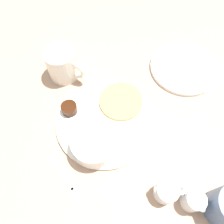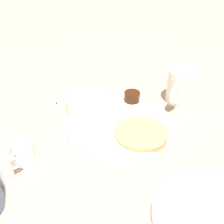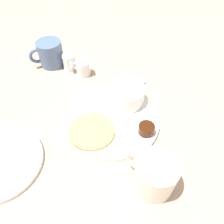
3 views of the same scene
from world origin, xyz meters
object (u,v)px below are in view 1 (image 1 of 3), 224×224
plate (105,121)px  creamer_pitcher_near (166,192)px  bowl (93,143)px  creamer_pitcher_far (193,201)px  coffee_mug (63,64)px  fork (68,183)px

plate → creamer_pitcher_near: (-0.20, 0.14, 0.02)m
bowl → creamer_pitcher_far: bowl is taller
coffee_mug → creamer_pitcher_far: size_ratio=2.18×
bowl → coffee_mug: 0.27m
bowl → creamer_pitcher_near: bearing=163.7°
creamer_pitcher_near → creamer_pitcher_far: 0.06m
coffee_mug → fork: coffee_mug is taller
coffee_mug → creamer_pitcher_near: (-0.37, 0.27, -0.02)m
creamer_pitcher_far → plate: bearing=-28.8°
bowl → coffee_mug: bearing=-50.6°
plate → coffee_mug: size_ratio=2.13×
creamer_pitcher_near → creamer_pitcher_far: (-0.06, 0.00, 0.00)m
plate → bowl: 0.09m
plate → creamer_pitcher_far: bearing=151.2°
plate → bowl: bearing=87.9°
plate → fork: size_ratio=2.22×
creamer_pitcher_far → creamer_pitcher_near: bearing=-1.0°
creamer_pitcher_near → creamer_pitcher_far: creamer_pitcher_far is taller
coffee_mug → fork: 0.35m
plate → fork: bearing=79.7°
coffee_mug → bowl: bearing=129.4°
creamer_pitcher_far → fork: (0.29, 0.05, -0.03)m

